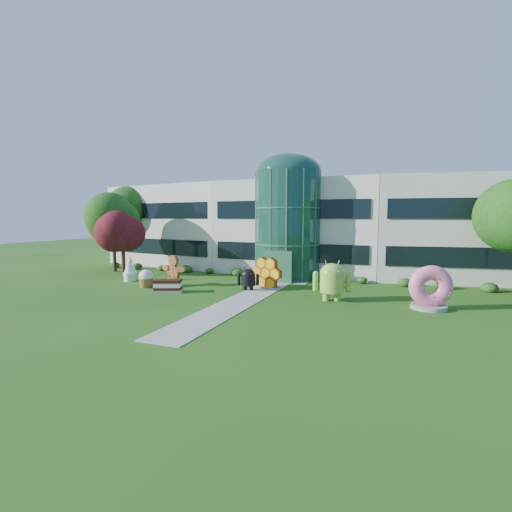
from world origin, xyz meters
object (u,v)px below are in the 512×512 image
at_px(android_green, 332,279).
at_px(android_black, 248,278).
at_px(gingerbread, 174,270).
at_px(donut, 430,287).

relative_size(android_green, android_black, 1.52).
bearing_deg(gingerbread, donut, 8.90).
bearing_deg(gingerbread, android_green, 8.04).
xyz_separation_m(android_black, donut, (12.71, -1.14, 0.39)).
xyz_separation_m(android_green, gingerbread, (-13.19, 0.64, -0.23)).
distance_m(android_green, gingerbread, 13.20).
bearing_deg(android_green, donut, -18.30).
bearing_deg(android_black, donut, -27.15).
height_order(donut, gingerbread, donut).
relative_size(donut, gingerbread, 0.99).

